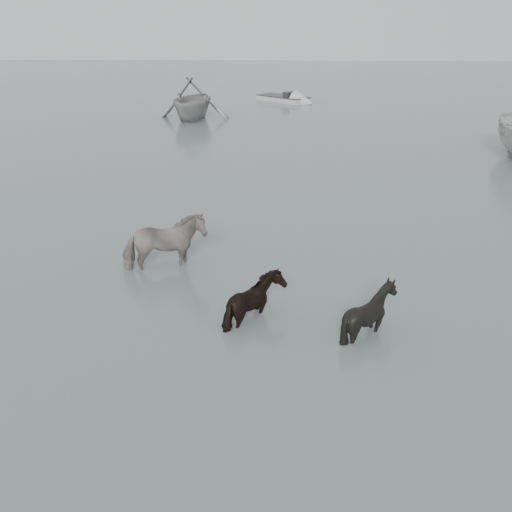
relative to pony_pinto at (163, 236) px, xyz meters
name	(u,v)px	position (x,y,z in m)	size (l,w,h in m)	color
ground	(259,295)	(2.46, -1.46, -0.89)	(140.00, 140.00, 0.00)	#4B5952
pony_pinto	(163,236)	(0.00, 0.00, 0.00)	(0.96, 2.10, 1.77)	black
pony_dark	(255,291)	(2.40, -2.61, -0.20)	(1.36, 1.17, 1.37)	black
pony_black	(370,301)	(4.74, -3.04, -0.17)	(1.15, 1.30, 1.43)	black
rowboat_trail	(192,97)	(-2.18, 22.12, 0.45)	(4.38, 5.07, 2.67)	gray
skiff_mid	(283,96)	(3.46, 29.96, -0.51)	(5.50, 1.60, 0.75)	#ADB0AE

